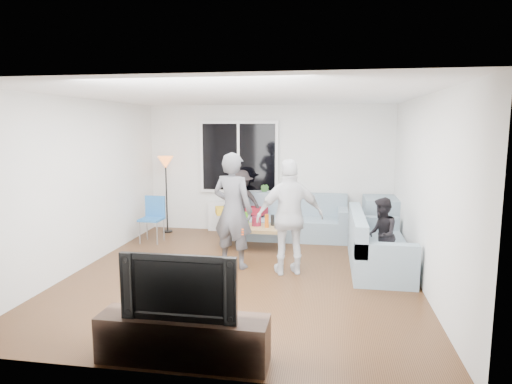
% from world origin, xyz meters
% --- Properties ---
extents(floor, '(5.00, 5.50, 0.04)m').
position_xyz_m(floor, '(0.00, 0.00, -0.02)').
color(floor, '#56351C').
rests_on(floor, ground).
extents(ceiling, '(5.00, 5.50, 0.04)m').
position_xyz_m(ceiling, '(0.00, 0.00, 2.62)').
color(ceiling, white).
rests_on(ceiling, ground).
extents(wall_back, '(5.00, 0.04, 2.60)m').
position_xyz_m(wall_back, '(0.00, 2.77, 1.30)').
color(wall_back, silver).
rests_on(wall_back, ground).
extents(wall_front, '(5.00, 0.04, 2.60)m').
position_xyz_m(wall_front, '(0.00, -2.77, 1.30)').
color(wall_front, silver).
rests_on(wall_front, ground).
extents(wall_left, '(0.04, 5.50, 2.60)m').
position_xyz_m(wall_left, '(-2.52, 0.00, 1.30)').
color(wall_left, silver).
rests_on(wall_left, ground).
extents(wall_right, '(0.04, 5.50, 2.60)m').
position_xyz_m(wall_right, '(2.52, 0.00, 1.30)').
color(wall_right, silver).
rests_on(wall_right, ground).
extents(window_frame, '(1.62, 0.06, 1.47)m').
position_xyz_m(window_frame, '(-0.60, 2.69, 1.55)').
color(window_frame, white).
rests_on(window_frame, wall_back).
extents(window_glass, '(1.50, 0.02, 1.35)m').
position_xyz_m(window_glass, '(-0.60, 2.65, 1.55)').
color(window_glass, black).
rests_on(window_glass, window_frame).
extents(window_mullion, '(0.05, 0.03, 1.35)m').
position_xyz_m(window_mullion, '(-0.60, 2.64, 1.55)').
color(window_mullion, white).
rests_on(window_mullion, window_frame).
extents(radiator, '(1.30, 0.12, 0.62)m').
position_xyz_m(radiator, '(-0.60, 2.65, 0.31)').
color(radiator, silver).
rests_on(radiator, floor).
extents(potted_plant, '(0.25, 0.21, 0.39)m').
position_xyz_m(potted_plant, '(-0.08, 2.62, 0.82)').
color(potted_plant, '#376B2A').
rests_on(potted_plant, radiator).
extents(vase, '(0.18, 0.18, 0.17)m').
position_xyz_m(vase, '(-0.66, 2.62, 0.70)').
color(vase, white).
rests_on(vase, radiator).
extents(sofa_back_section, '(2.30, 0.85, 0.85)m').
position_xyz_m(sofa_back_section, '(0.45, 2.27, 0.42)').
color(sofa_back_section, gray).
rests_on(sofa_back_section, floor).
extents(sofa_right_section, '(2.00, 0.85, 0.85)m').
position_xyz_m(sofa_right_section, '(2.02, 0.67, 0.42)').
color(sofa_right_section, gray).
rests_on(sofa_right_section, floor).
extents(sofa_corner, '(0.85, 0.85, 0.85)m').
position_xyz_m(sofa_corner, '(2.32, 2.27, 0.42)').
color(sofa_corner, gray).
rests_on(sofa_corner, floor).
extents(cushion_yellow, '(0.47, 0.43, 0.14)m').
position_xyz_m(cushion_yellow, '(-0.79, 2.25, 0.51)').
color(cushion_yellow, gold).
rests_on(cushion_yellow, sofa_back_section).
extents(cushion_red, '(0.44, 0.40, 0.13)m').
position_xyz_m(cushion_red, '(-0.17, 2.33, 0.51)').
color(cushion_red, maroon).
rests_on(cushion_red, sofa_back_section).
extents(coffee_table, '(1.11, 0.61, 0.40)m').
position_xyz_m(coffee_table, '(-0.08, 1.43, 0.20)').
color(coffee_table, '#A78650').
rests_on(coffee_table, floor).
extents(pitcher, '(0.17, 0.17, 0.17)m').
position_xyz_m(pitcher, '(-0.04, 1.49, 0.49)').
color(pitcher, maroon).
rests_on(pitcher, coffee_table).
extents(side_chair, '(0.42, 0.42, 0.86)m').
position_xyz_m(side_chair, '(-2.05, 1.53, 0.43)').
color(side_chair, '#2663A7').
rests_on(side_chair, floor).
extents(floor_lamp, '(0.32, 0.32, 1.56)m').
position_xyz_m(floor_lamp, '(-2.05, 2.35, 0.78)').
color(floor_lamp, orange).
rests_on(floor_lamp, floor).
extents(player_left, '(0.74, 0.59, 1.79)m').
position_xyz_m(player_left, '(-0.22, 0.33, 0.89)').
color(player_left, '#48484D').
rests_on(player_left, floor).
extents(player_right, '(1.08, 0.70, 1.71)m').
position_xyz_m(player_right, '(0.68, 0.16, 0.86)').
color(player_right, silver).
rests_on(player_right, floor).
extents(spectator_right, '(0.46, 0.58, 1.13)m').
position_xyz_m(spectator_right, '(2.02, 0.45, 0.57)').
color(spectator_right, black).
rests_on(spectator_right, floor).
extents(spectator_back, '(0.89, 0.56, 1.32)m').
position_xyz_m(spectator_back, '(-0.48, 2.30, 0.66)').
color(spectator_back, black).
rests_on(spectator_back, floor).
extents(tv_console, '(1.60, 0.40, 0.44)m').
position_xyz_m(tv_console, '(-0.08, -2.50, 0.22)').
color(tv_console, '#312218').
rests_on(tv_console, floor).
extents(television, '(1.08, 0.14, 0.62)m').
position_xyz_m(television, '(-0.08, -2.50, 0.75)').
color(television, black).
rests_on(television, tv_console).
extents(bottle_e, '(0.07, 0.07, 0.20)m').
position_xyz_m(bottle_e, '(0.24, 1.55, 0.50)').
color(bottle_e, black).
rests_on(bottle_e, coffee_table).
extents(bottle_d, '(0.07, 0.07, 0.24)m').
position_xyz_m(bottle_d, '(0.16, 1.38, 0.52)').
color(bottle_d, '#D15C12').
rests_on(bottle_d, coffee_table).
extents(bottle_b, '(0.08, 0.08, 0.27)m').
position_xyz_m(bottle_b, '(-0.19, 1.35, 0.54)').
color(bottle_b, '#41971B').
rests_on(bottle_b, coffee_table).
extents(bottle_a, '(0.07, 0.07, 0.23)m').
position_xyz_m(bottle_a, '(-0.42, 1.57, 0.52)').
color(bottle_a, '#BB7C0B').
rests_on(bottle_a, coffee_table).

